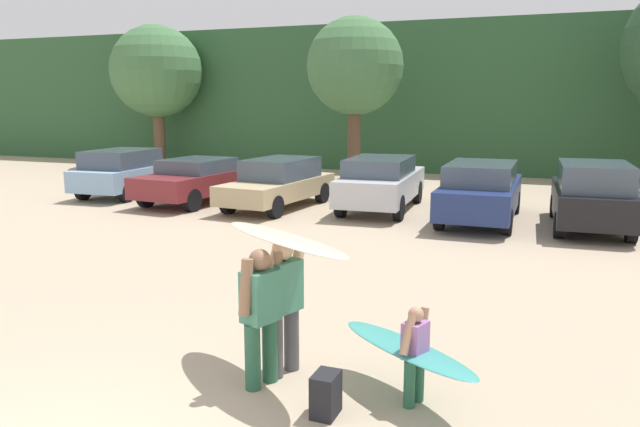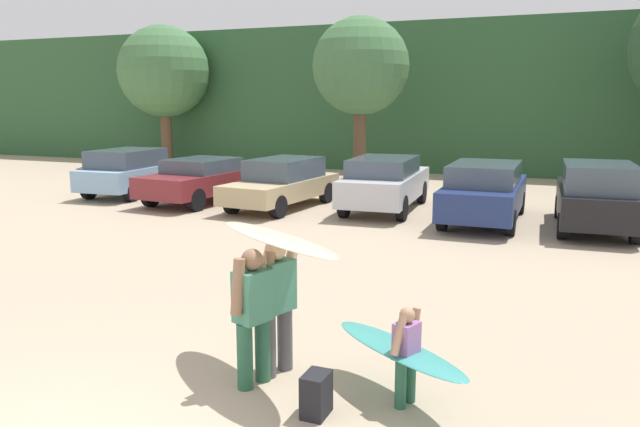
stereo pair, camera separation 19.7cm
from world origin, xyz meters
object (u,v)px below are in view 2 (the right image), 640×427
(parked_car_sky_blue, at_px, (133,171))
(person_companion, at_px, (253,309))
(parked_car_maroon, at_px, (204,179))
(parked_car_black, at_px, (596,196))
(surfboard_teal, at_px, (399,349))
(parked_car_navy, at_px, (485,191))
(surfboard_cream, at_px, (277,238))
(parked_car_tan, at_px, (283,182))
(person_child, at_px, (406,350))
(parked_car_silver, at_px, (385,182))
(person_adult, at_px, (276,298))
(backpack_dropped, at_px, (316,394))

(parked_car_sky_blue, distance_m, person_companion, 15.35)
(parked_car_maroon, bearing_deg, parked_car_black, -86.07)
(surfboard_teal, bearing_deg, person_companion, 45.55)
(parked_car_navy, height_order, surfboard_teal, parked_car_navy)
(parked_car_black, bearing_deg, surfboard_cream, 157.66)
(parked_car_sky_blue, distance_m, surfboard_teal, 16.28)
(parked_car_sky_blue, xyz_separation_m, parked_car_tan, (5.81, -0.41, -0.05))
(parked_car_black, distance_m, surfboard_cream, 10.89)
(parked_car_maroon, xyz_separation_m, surfboard_teal, (9.13, -10.44, -0.18))
(parked_car_tan, bearing_deg, parked_car_maroon, 94.30)
(person_child, bearing_deg, surfboard_cream, 12.03)
(parked_car_black, xyz_separation_m, person_child, (-2.10, -10.41, -0.27))
(parked_car_silver, height_order, surfboard_cream, surfboard_cream)
(parked_car_tan, relative_size, parked_car_silver, 0.96)
(parked_car_silver, distance_m, person_companion, 11.57)
(parked_car_black, bearing_deg, parked_car_silver, 78.88)
(person_adult, xyz_separation_m, person_companion, (-0.10, -0.37, -0.02))
(parked_car_black, bearing_deg, person_companion, 157.71)
(parked_car_black, distance_m, backpack_dropped, 11.35)
(surfboard_cream, xyz_separation_m, surfboard_teal, (1.46, -0.06, -1.08))
(person_adult, height_order, surfboard_teal, person_adult)
(parked_car_black, height_order, backpack_dropped, parked_car_black)
(parked_car_maroon, distance_m, parked_car_silver, 5.79)
(parked_car_silver, distance_m, backpack_dropped, 12.13)
(parked_car_maroon, xyz_separation_m, parked_car_black, (11.34, -0.17, 0.14))
(person_adult, bearing_deg, parked_car_navy, -76.77)
(parked_car_navy, distance_m, person_child, 10.56)
(parked_car_navy, bearing_deg, person_child, -177.19)
(surfboard_teal, bearing_deg, surfboard_cream, 32.19)
(parked_car_sky_blue, height_order, parked_car_tan, parked_car_sky_blue)
(surfboard_teal, bearing_deg, parked_car_tan, -24.05)
(parked_car_navy, height_order, parked_car_black, parked_car_black)
(surfboard_cream, height_order, surfboard_teal, surfboard_cream)
(parked_car_navy, relative_size, person_child, 4.40)
(parked_car_tan, relative_size, person_child, 4.25)
(parked_car_sky_blue, relative_size, parked_car_tan, 0.96)
(parked_car_black, height_order, person_adult, parked_car_black)
(parked_car_tan, bearing_deg, person_adult, -149.82)
(person_adult, relative_size, person_child, 1.51)
(surfboard_teal, bearing_deg, person_adult, 32.07)
(parked_car_maroon, height_order, backpack_dropped, parked_car_maroon)
(surfboard_cream, xyz_separation_m, backpack_dropped, (0.79, -0.75, -1.40))
(parked_car_navy, relative_size, person_companion, 3.00)
(parked_car_silver, height_order, surfboard_teal, parked_car_silver)
(person_companion, xyz_separation_m, backpack_dropped, (0.91, -0.38, -0.67))
(parked_car_sky_blue, xyz_separation_m, backpack_dropped, (11.49, -11.51, -0.59))
(parked_car_black, bearing_deg, parked_car_tan, 86.56)
(backpack_dropped, bearing_deg, parked_car_silver, 102.94)
(parked_car_navy, distance_m, surfboard_cream, 10.44)
(parked_car_tan, xyz_separation_m, backpack_dropped, (5.68, -11.10, -0.54))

